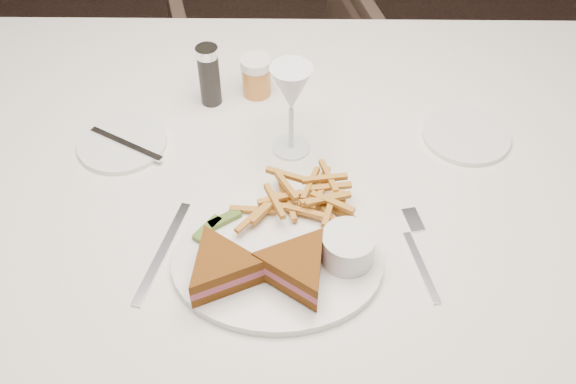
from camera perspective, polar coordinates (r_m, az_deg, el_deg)
The scene contains 4 objects.
ground at distance 1.82m, azimuth -9.41°, elevation -11.82°, with size 5.00×5.00×0.00m, color black.
table at distance 1.38m, azimuth -0.07°, elevation -10.71°, with size 1.62×1.08×0.75m, color silver.
chair_far at distance 2.10m, azimuth -1.19°, elevation 10.82°, with size 0.60×0.56×0.62m, color #4C392E.
table_setting at distance 1.02m, azimuth -0.74°, elevation -0.66°, with size 0.79×0.63×0.18m.
Camera 1 is at (0.26, -0.95, 1.53)m, focal length 40.00 mm.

